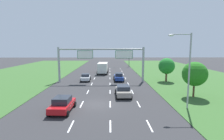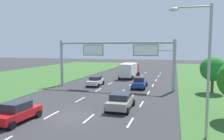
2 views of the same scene
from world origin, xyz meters
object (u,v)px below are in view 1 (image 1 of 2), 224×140
(car_mid_lane, at_px, (119,77))
(car_far_ahead, at_px, (86,77))
(roadside_tree_near, at_px, (195,74))
(sign_gantry, at_px, (102,58))
(traffic_light_mast, at_px, (124,56))
(roadside_tree_mid, at_px, (167,66))
(car_near_red, at_px, (123,91))
(car_lead_silver, at_px, (62,104))
(box_truck, at_px, (103,67))
(street_lamp, at_px, (186,64))

(car_mid_lane, bearing_deg, car_far_ahead, 178.64)
(car_far_ahead, relative_size, roadside_tree_near, 0.80)
(car_mid_lane, xyz_separation_m, sign_gantry, (-3.36, -1.37, 4.08))
(sign_gantry, distance_m, traffic_light_mast, 27.96)
(roadside_tree_near, bearing_deg, roadside_tree_mid, 91.16)
(car_near_red, distance_m, sign_gantry, 11.65)
(car_lead_silver, relative_size, roadside_tree_mid, 0.87)
(car_mid_lane, height_order, box_truck, box_truck)
(car_near_red, bearing_deg, street_lamp, -39.34)
(car_near_red, distance_m, roadside_tree_mid, 14.56)
(traffic_light_mast, xyz_separation_m, roadside_tree_mid, (6.57, -26.90, -0.69))
(car_lead_silver, relative_size, sign_gantry, 0.24)
(car_lead_silver, distance_m, box_truck, 28.46)
(sign_gantry, bearing_deg, car_lead_silver, -102.78)
(box_truck, bearing_deg, roadside_tree_near, -57.39)
(box_truck, bearing_deg, car_lead_silver, -94.72)
(car_near_red, height_order, street_lamp, street_lamp)
(car_far_ahead, height_order, box_truck, box_truck)
(roadside_tree_near, bearing_deg, street_lamp, -125.47)
(street_lamp, bearing_deg, roadside_tree_mid, 79.04)
(roadside_tree_near, bearing_deg, sign_gantry, 140.37)
(car_mid_lane, relative_size, roadside_tree_near, 0.90)
(car_mid_lane, bearing_deg, car_near_red, -91.56)
(box_truck, distance_m, roadside_tree_near, 26.75)
(car_far_ahead, bearing_deg, box_truck, 69.79)
(traffic_light_mast, relative_size, roadside_tree_near, 1.12)
(car_mid_lane, bearing_deg, roadside_tree_near, -53.01)
(box_truck, distance_m, street_lamp, 29.68)
(street_lamp, xyz_separation_m, roadside_tree_mid, (3.08, 15.90, -1.90))
(car_near_red, bearing_deg, car_mid_lane, 89.48)
(car_lead_silver, bearing_deg, traffic_light_mast, 79.81)
(car_near_red, bearing_deg, roadside_tree_mid, 47.24)
(car_near_red, bearing_deg, box_truck, 98.73)
(car_far_ahead, xyz_separation_m, roadside_tree_near, (16.79, -12.30, 2.55))
(box_truck, relative_size, street_lamp, 0.91)
(sign_gantry, xyz_separation_m, traffic_light_mast, (6.45, 27.19, -1.03))
(traffic_light_mast, relative_size, street_lamp, 0.66)
(sign_gantry, relative_size, roadside_tree_mid, 3.59)
(car_far_ahead, distance_m, traffic_light_mast, 27.90)
(roadside_tree_mid, bearing_deg, sign_gantry, -178.72)
(car_lead_silver, xyz_separation_m, roadside_tree_mid, (16.70, 16.52, 2.37))
(car_lead_silver, distance_m, roadside_tree_near, 17.90)
(car_near_red, xyz_separation_m, car_mid_lane, (-0.03, 11.74, 0.01))
(street_lamp, bearing_deg, car_near_red, 141.33)
(car_mid_lane, distance_m, sign_gantry, 5.46)
(car_mid_lane, bearing_deg, car_lead_silver, -113.51)
(car_lead_silver, xyz_separation_m, traffic_light_mast, (10.13, 43.41, 3.06))
(car_mid_lane, height_order, roadside_tree_near, roadside_tree_near)
(sign_gantry, distance_m, roadside_tree_mid, 13.14)
(traffic_light_mast, distance_m, roadside_tree_mid, 27.70)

